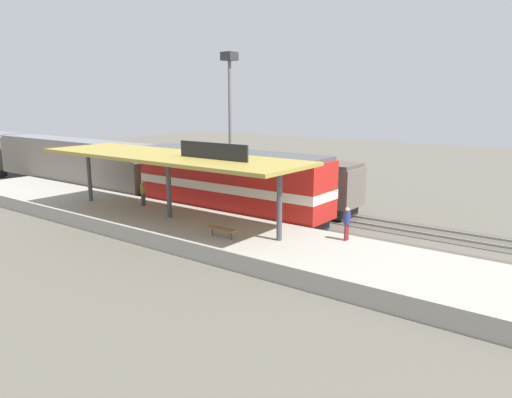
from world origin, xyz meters
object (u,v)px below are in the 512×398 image
(platform_bench, at_px, (222,229))
(freight_car, at_px, (281,182))
(passenger_carriage_front, at_px, (74,163))
(light_mast, at_px, (230,93))
(person_waiting, at_px, (347,222))
(locomotive, at_px, (230,184))
(person_walking, at_px, (143,192))

(platform_bench, height_order, freight_car, freight_car)
(platform_bench, distance_m, freight_car, 11.19)
(passenger_carriage_front, distance_m, light_mast, 15.18)
(platform_bench, distance_m, person_waiting, 6.39)
(locomotive, relative_size, person_walking, 8.44)
(passenger_carriage_front, bearing_deg, freight_car, -76.35)
(locomotive, xyz_separation_m, passenger_carriage_front, (0.00, 18.00, -0.10))
(light_mast, xyz_separation_m, person_waiting, (-10.36, -16.30, -6.54))
(person_waiting, bearing_deg, freight_car, 51.10)
(person_waiting, bearing_deg, locomotive, 75.39)
(platform_bench, bearing_deg, person_waiting, -57.29)
(locomotive, bearing_deg, light_mast, 39.74)
(platform_bench, distance_m, passenger_carriage_front, 23.27)
(passenger_carriage_front, xyz_separation_m, person_waiting, (-2.56, -27.82, -0.46))
(passenger_carriage_front, distance_m, person_walking, 13.78)
(locomotive, height_order, person_waiting, locomotive)
(freight_car, distance_m, person_waiting, 11.40)
(locomotive, xyz_separation_m, person_walking, (-3.46, 4.67, -0.56))
(locomotive, relative_size, passenger_carriage_front, 0.72)
(light_mast, bearing_deg, locomotive, -140.26)
(locomotive, relative_size, light_mast, 1.23)
(locomotive, distance_m, passenger_carriage_front, 18.00)
(person_walking, bearing_deg, passenger_carriage_front, 75.47)
(locomotive, bearing_deg, passenger_carriage_front, 90.00)
(platform_bench, relative_size, person_waiting, 0.99)
(passenger_carriage_front, xyz_separation_m, person_walking, (-3.46, -13.33, -0.46))
(freight_car, height_order, light_mast, light_mast)
(locomotive, bearing_deg, person_walking, 126.49)
(locomotive, relative_size, person_waiting, 8.44)
(platform_bench, relative_size, passenger_carriage_front, 0.08)
(light_mast, relative_size, person_waiting, 6.84)
(light_mast, bearing_deg, passenger_carriage_front, 124.11)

